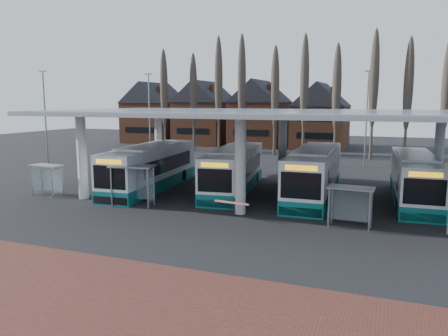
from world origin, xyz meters
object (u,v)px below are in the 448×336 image
at_px(bus_2, 315,174).
at_px(bus_3, 414,179).
at_px(shelter_0, 48,173).
at_px(bus_0, 152,168).
at_px(shelter_2, 351,198).
at_px(bus_1, 234,170).
at_px(shelter_1, 133,176).

xyz_separation_m(bus_2, bus_3, (6.80, 0.92, -0.11)).
bearing_deg(bus_3, bus_2, -175.15).
relative_size(bus_2, shelter_0, 5.09).
bearing_deg(bus_0, shelter_0, -144.20).
bearing_deg(shelter_2, bus_1, 145.27).
height_order(bus_3, shelter_2, bus_3).
xyz_separation_m(bus_1, shelter_0, (-12.46, -6.62, 0.06)).
bearing_deg(bus_1, shelter_2, -45.47).
xyz_separation_m(bus_0, bus_1, (6.54, 1.53, -0.06)).
relative_size(bus_3, shelter_2, 4.78).
distance_m(bus_1, shelter_0, 14.11).
distance_m(bus_3, shelter_2, 9.08).
distance_m(bus_0, bus_3, 19.76).
bearing_deg(shelter_2, bus_2, 116.35).
xyz_separation_m(bus_3, shelter_1, (-17.69, -8.21, 0.42)).
relative_size(bus_2, shelter_2, 5.09).
bearing_deg(bus_3, bus_0, -175.23).
bearing_deg(bus_3, shelter_0, -166.02).
distance_m(bus_0, bus_2, 12.90).
relative_size(shelter_0, shelter_1, 0.80).
distance_m(bus_0, shelter_1, 5.91).
xyz_separation_m(bus_0, shelter_1, (1.89, -5.59, 0.33)).
xyz_separation_m(bus_2, shelter_1, (-10.89, -7.29, 0.31)).
bearing_deg(shelter_0, shelter_1, 0.63).
distance_m(bus_1, shelter_1, 8.51).
relative_size(bus_1, shelter_2, 4.90).
bearing_deg(bus_1, bus_0, -174.89).
bearing_deg(bus_0, shelter_1, -76.20).
xyz_separation_m(bus_0, bus_2, (12.79, 1.70, 0.02)).
xyz_separation_m(bus_2, shelter_2, (3.26, -7.45, -0.00)).
bearing_deg(bus_2, bus_0, -174.82).
xyz_separation_m(bus_1, bus_3, (13.05, 1.09, -0.02)).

